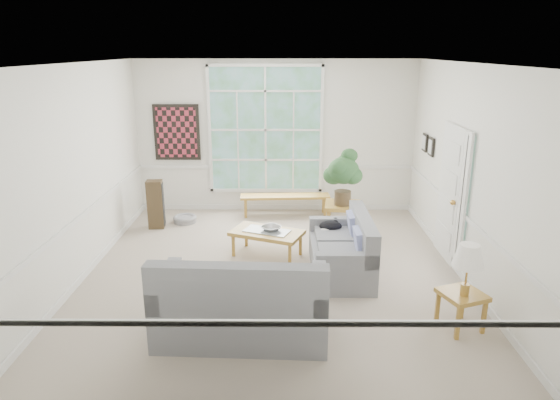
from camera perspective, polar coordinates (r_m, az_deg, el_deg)
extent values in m
cube|color=#AB9C8B|center=(7.52, -0.78, -8.15)|extent=(5.50, 6.00, 0.01)
cube|color=white|center=(6.81, -0.88, 15.37)|extent=(5.50, 6.00, 0.02)
cube|color=white|center=(9.96, -0.49, 7.20)|extent=(5.50, 0.02, 3.00)
cube|color=white|center=(4.17, -1.63, -6.93)|extent=(5.50, 0.02, 3.00)
cube|color=white|center=(7.59, -22.10, 2.84)|extent=(0.02, 6.00, 3.00)
cube|color=white|center=(7.49, 20.74, 2.82)|extent=(0.02, 6.00, 3.00)
cube|color=white|center=(9.90, -1.67, 8.01)|extent=(2.30, 0.08, 2.40)
cube|color=white|center=(8.13, 18.74, 0.79)|extent=(0.08, 0.90, 2.10)
cube|color=white|center=(7.53, 20.26, 0.18)|extent=(0.08, 0.26, 1.90)
cube|color=#5A1D26|center=(10.11, -11.72, 7.57)|extent=(0.90, 0.06, 1.10)
cube|color=black|center=(9.09, 16.84, 5.85)|extent=(0.04, 0.26, 0.32)
cube|color=black|center=(9.47, 16.17, 6.33)|extent=(0.04, 0.26, 0.32)
cube|color=gray|center=(7.37, 6.95, -5.10)|extent=(0.84, 1.62, 0.87)
cube|color=gray|center=(5.79, -4.38, -10.54)|extent=(1.97, 1.09, 1.04)
cube|color=#A77B2F|center=(7.99, -1.50, -4.96)|extent=(1.25, 0.98, 0.41)
imported|color=#9B9BA0|center=(7.93, -1.02, -3.20)|extent=(0.50, 0.50, 0.09)
cube|color=#A77B2F|center=(9.88, 0.58, -0.61)|extent=(1.77, 0.43, 0.41)
cube|color=#A77B2F|center=(8.82, 7.11, -2.28)|extent=(0.67, 0.67, 0.60)
cube|color=#A77B2F|center=(6.37, 19.93, -11.78)|extent=(0.59, 0.59, 0.47)
cylinder|color=gray|center=(9.69, -10.81, -2.15)|extent=(0.55, 0.55, 0.13)
cube|color=#40311E|center=(9.40, -14.04, -0.49)|extent=(0.30, 0.24, 0.90)
ellipsoid|color=black|center=(7.85, 5.81, -2.91)|extent=(0.41, 0.34, 0.17)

